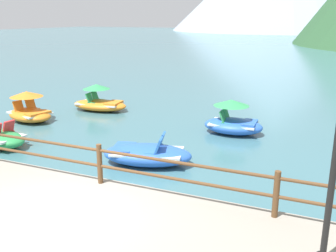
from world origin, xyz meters
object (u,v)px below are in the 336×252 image
pedal_boat_1 (233,122)px  pedal_boat_3 (147,154)px  pedal_boat_2 (29,111)px  pedal_boat_4 (100,102)px

pedal_boat_1 → pedal_boat_3: size_ratio=0.77×
pedal_boat_3 → pedal_boat_2: bearing=159.8°
pedal_boat_1 → pedal_boat_4: pedal_boat_1 is taller
pedal_boat_1 → pedal_boat_3: (-1.55, -3.98, -0.13)m
pedal_boat_1 → pedal_boat_3: bearing=-111.3°
pedal_boat_2 → pedal_boat_3: size_ratio=0.86×
pedal_boat_4 → pedal_boat_3: bearing=-46.0°
pedal_boat_1 → pedal_boat_2: 8.27m
pedal_boat_4 → pedal_boat_2: bearing=-121.3°
pedal_boat_3 → pedal_boat_4: size_ratio=1.06×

